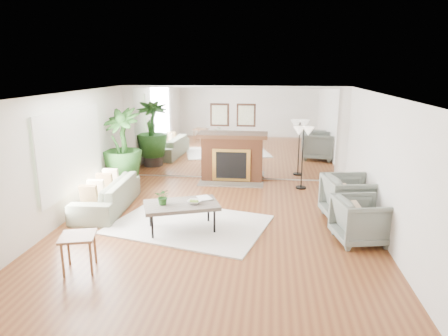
# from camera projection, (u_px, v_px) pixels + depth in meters

# --- Properties ---
(ground) EXTENTS (7.00, 7.00, 0.00)m
(ground) POSITION_uv_depth(u_px,v_px,m) (215.00, 228.00, 7.60)
(ground) COLOR brown
(ground) RESTS_ON ground
(wall_left) EXTENTS (0.02, 7.00, 2.50)m
(wall_left) POSITION_uv_depth(u_px,v_px,m) (60.00, 160.00, 7.63)
(wall_left) COLOR white
(wall_left) RESTS_ON ground
(wall_right) EXTENTS (0.02, 7.00, 2.50)m
(wall_right) POSITION_uv_depth(u_px,v_px,m) (385.00, 169.00, 6.96)
(wall_right) COLOR white
(wall_right) RESTS_ON ground
(wall_back) EXTENTS (6.00, 0.02, 2.50)m
(wall_back) POSITION_uv_depth(u_px,v_px,m) (233.00, 134.00, 10.65)
(wall_back) COLOR white
(wall_back) RESTS_ON ground
(mirror_panel) EXTENTS (5.40, 0.04, 2.40)m
(mirror_panel) POSITION_uv_depth(u_px,v_px,m) (233.00, 134.00, 10.63)
(mirror_panel) COLOR silver
(mirror_panel) RESTS_ON wall_back
(window_panel) EXTENTS (0.04, 2.40, 1.50)m
(window_panel) POSITION_uv_depth(u_px,v_px,m) (71.00, 151.00, 7.98)
(window_panel) COLOR #B2E09E
(window_panel) RESTS_ON wall_left
(fireplace) EXTENTS (1.85, 0.83, 2.05)m
(fireplace) POSITION_uv_depth(u_px,v_px,m) (232.00, 157.00, 10.57)
(fireplace) COLOR brown
(fireplace) RESTS_ON ground
(area_rug) EXTENTS (3.27, 2.68, 0.03)m
(area_rug) POSITION_uv_depth(u_px,v_px,m) (189.00, 225.00, 7.72)
(area_rug) COLOR white
(area_rug) RESTS_ON ground
(coffee_table) EXTENTS (1.53, 1.20, 0.54)m
(coffee_table) POSITION_uv_depth(u_px,v_px,m) (181.00, 206.00, 7.35)
(coffee_table) COLOR #5F554B
(coffee_table) RESTS_ON ground
(sofa) EXTENTS (0.98, 2.24, 0.64)m
(sofa) POSITION_uv_depth(u_px,v_px,m) (107.00, 195.00, 8.53)
(sofa) COLOR slate
(sofa) RESTS_ON ground
(armchair_back) EXTENTS (1.14, 1.12, 0.90)m
(armchair_back) POSITION_uv_depth(u_px,v_px,m) (350.00, 198.00, 7.90)
(armchair_back) COLOR slate
(armchair_back) RESTS_ON ground
(armchair_front) EXTENTS (1.03, 1.01, 0.80)m
(armchair_front) POSITION_uv_depth(u_px,v_px,m) (361.00, 220.00, 6.90)
(armchair_front) COLOR slate
(armchair_front) RESTS_ON ground
(side_table) EXTENTS (0.61, 0.61, 0.56)m
(side_table) POSITION_uv_depth(u_px,v_px,m) (78.00, 241.00, 5.91)
(side_table) COLOR brown
(side_table) RESTS_ON ground
(potted_ficus) EXTENTS (1.21, 1.21, 2.02)m
(potted_ficus) POSITION_uv_depth(u_px,v_px,m) (122.00, 147.00, 9.73)
(potted_ficus) COLOR black
(potted_ficus) RESTS_ON ground
(floor_lamp) EXTENTS (0.51, 0.28, 1.56)m
(floor_lamp) POSITION_uv_depth(u_px,v_px,m) (303.00, 136.00, 9.75)
(floor_lamp) COLOR black
(floor_lamp) RESTS_ON ground
(tabletop_plant) EXTENTS (0.28, 0.24, 0.30)m
(tabletop_plant) POSITION_uv_depth(u_px,v_px,m) (163.00, 197.00, 7.24)
(tabletop_plant) COLOR #2B5D22
(tabletop_plant) RESTS_ON coffee_table
(fruit_bowl) EXTENTS (0.27, 0.27, 0.06)m
(fruit_bowl) POSITION_uv_depth(u_px,v_px,m) (194.00, 202.00, 7.33)
(fruit_bowl) COLOR brown
(fruit_bowl) RESTS_ON coffee_table
(book) EXTENTS (0.35, 0.39, 0.02)m
(book) POSITION_uv_depth(u_px,v_px,m) (199.00, 199.00, 7.56)
(book) COLOR brown
(book) RESTS_ON coffee_table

